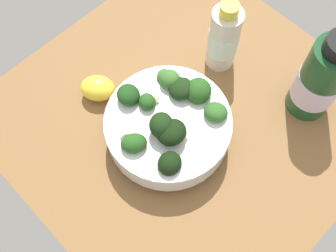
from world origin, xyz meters
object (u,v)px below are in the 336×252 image
lemon_wedge (98,88)px  bowl_of_broccoli (169,124)px  bottle_short (224,38)px  bottle_tall (320,80)px

lemon_wedge → bowl_of_broccoli: bearing=12.9°
bowl_of_broccoli → bottle_short: (-4.20, 17.56, 2.25)cm
bowl_of_broccoli → bottle_short: size_ratio=1.37×
bottle_tall → lemon_wedge: bearing=-137.3°
lemon_wedge → bottle_tall: 37.42cm
lemon_wedge → bottle_short: bearing=64.0°
bottle_tall → bottle_short: 17.57cm
lemon_wedge → bottle_tall: bearing=42.7°
bowl_of_broccoli → bottle_short: bottle_short is taller
bowl_of_broccoli → bottle_tall: (12.81, 21.76, 3.55)cm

